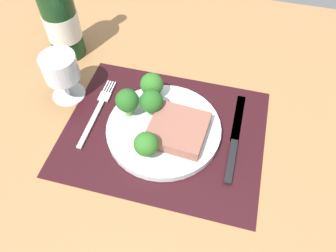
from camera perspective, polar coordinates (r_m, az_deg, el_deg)
name	(u,v)px	position (r cm, az deg, el deg)	size (l,w,h in cm)	color
ground_plane	(164,136)	(70.18, -0.72, -1.79)	(140.00, 110.00, 3.00)	#996D42
placemat	(164,132)	(68.83, -0.73, -1.00)	(41.38, 32.83, 0.30)	black
plate	(164,129)	(68.06, -0.74, -0.54)	(23.68, 23.68, 1.60)	silver
steak	(178,129)	(65.50, 1.74, -0.58)	(11.19, 10.70, 2.51)	#8C5647
broccoli_near_steak	(151,102)	(67.23, -2.89, 4.24)	(4.88, 4.88, 5.97)	#6B994C
broccoli_center	(146,144)	(60.84, -3.80, -3.18)	(4.70, 4.70, 5.95)	#6B994C
broccoli_back_left	(127,101)	(66.96, -7.10, 4.32)	(4.82, 4.82, 6.63)	#6B994C
broccoli_front_edge	(152,85)	(70.70, -2.83, 7.19)	(5.01, 5.01, 5.85)	#6B994C
fork	(97,111)	(73.36, -12.18, 2.53)	(2.40, 19.20, 0.50)	silver
knife	(234,143)	(67.99, 11.39, -2.92)	(1.80, 23.00, 0.80)	black
wine_bottle	(61,20)	(83.73, -18.13, 17.15)	(8.07, 8.07, 28.46)	#143819
wine_glass	(61,70)	(73.88, -18.11, 9.17)	(7.63, 7.63, 11.11)	silver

